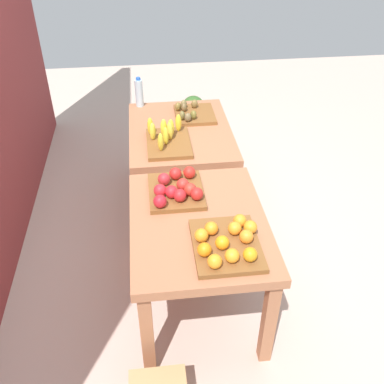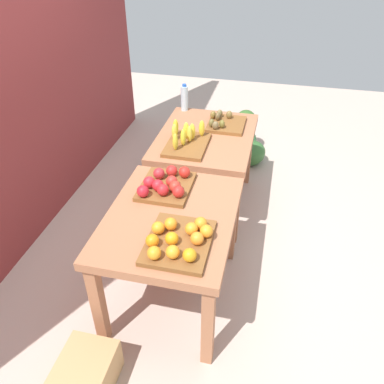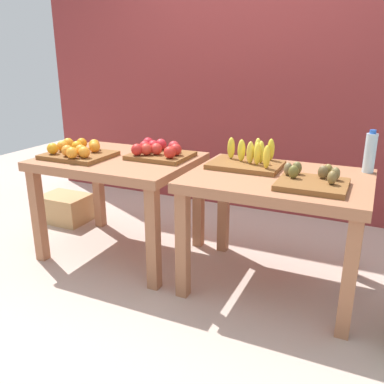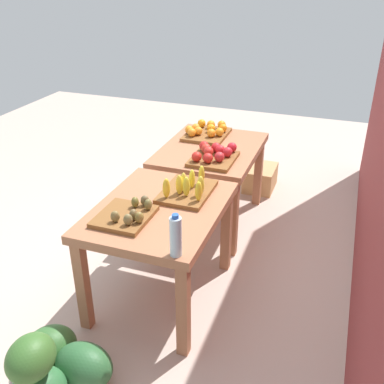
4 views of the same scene
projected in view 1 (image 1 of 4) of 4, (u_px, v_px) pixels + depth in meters
name	position (u px, v px, depth m)	size (l,w,h in m)	color
ground_plane	(188.00, 245.00, 3.44)	(8.00, 8.00, 0.00)	#C1A99B
display_table_left	(198.00, 233.00, 2.63)	(1.04, 0.80, 0.72)	#A46846
display_table_right	(180.00, 141.00, 3.52)	(1.04, 0.80, 0.72)	#A46846
orange_bin	(227.00, 242.00, 2.35)	(0.44, 0.38, 0.11)	brown
apple_bin	(177.00, 189.00, 2.74)	(0.42, 0.34, 0.11)	brown
banana_crate	(167.00, 139.00, 3.25)	(0.44, 0.32, 0.17)	brown
kiwi_bin	(192.00, 113.00, 3.62)	(0.36, 0.33, 0.10)	brown
water_bottle	(139.00, 93.00, 3.73)	(0.07, 0.07, 0.26)	silver
watermelon_pile	(195.00, 131.00, 4.57)	(0.68, 0.63, 0.50)	#2E6D3B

